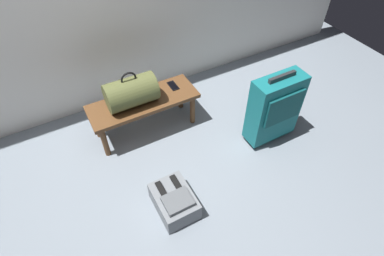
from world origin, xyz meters
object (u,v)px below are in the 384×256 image
at_px(duffel_bag_olive, 131,92).
at_px(cell_phone, 173,86).
at_px(backpack_grey, 174,201).
at_px(bench, 144,105).
at_px(suitcase_upright_teal, 275,108).

relative_size(duffel_bag_olive, cell_phone, 3.06).
bearing_deg(backpack_grey, duffel_bag_olive, 86.73).
relative_size(bench, suitcase_upright_teal, 1.38).
height_order(duffel_bag_olive, cell_phone, duffel_bag_olive).
xyz_separation_m(duffel_bag_olive, backpack_grey, (-0.05, -0.91, -0.41)).
height_order(bench, cell_phone, cell_phone).
height_order(duffel_bag_olive, suitcase_upright_teal, suitcase_upright_teal).
bearing_deg(cell_phone, backpack_grey, -116.25).
distance_m(suitcase_upright_teal, backpack_grey, 1.18).
distance_m(cell_phone, suitcase_upright_teal, 0.96).
distance_m(bench, duffel_bag_olive, 0.21).
relative_size(bench, cell_phone, 6.94).
bearing_deg(duffel_bag_olive, bench, -0.00).
bearing_deg(duffel_bag_olive, backpack_grey, -93.27).
bearing_deg(bench, suitcase_upright_teal, -33.96).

